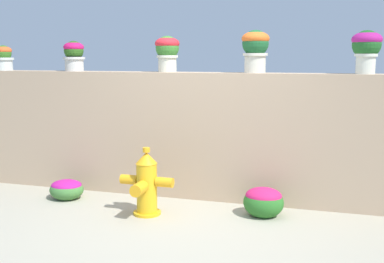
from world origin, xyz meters
The scene contains 10 objects.
ground_plane centered at (0.00, 0.00, 0.00)m, with size 24.00×24.00×0.00m, color #A59F8B.
stone_wall centered at (0.00, 1.22, 0.77)m, with size 6.54×0.35×1.53m, color tan.
potted_plant_0 centered at (-2.85, 1.21, 1.71)m, with size 0.26×0.26×0.34m.
potted_plant_1 centered at (-1.78, 1.21, 1.75)m, with size 0.28×0.28×0.39m.
potted_plant_2 centered at (-0.53, 1.26, 1.79)m, with size 0.30×0.30×0.44m.
potted_plant_3 centered at (0.56, 1.23, 1.83)m, with size 0.32×0.32×0.49m.
potted_plant_4 centered at (1.76, 1.19, 1.82)m, with size 0.32×0.32×0.47m.
fire_hydrant centered at (-0.47, 0.38, 0.34)m, with size 0.60×0.47×0.75m.
flower_bush_left centered at (0.76, 0.70, 0.17)m, with size 0.44×0.40×0.33m.
flower_bush_right centered at (-1.63, 0.65, 0.13)m, with size 0.42×0.38×0.25m.
Camera 1 is at (1.43, -4.30, 1.72)m, focal length 44.58 mm.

